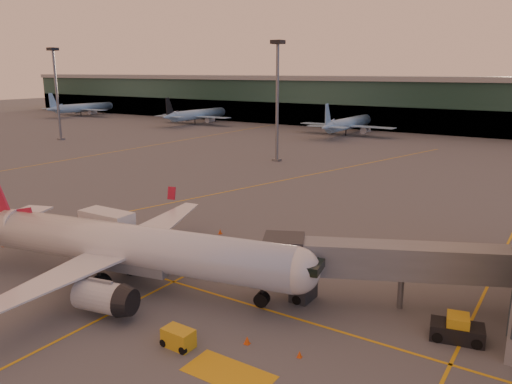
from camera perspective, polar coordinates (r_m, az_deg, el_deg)
The scene contains 15 objects.
ground at distance 48.67m, azimuth -17.88°, elevation -10.44°, with size 600.00×600.00×0.00m, color #4C4F54.
taxi_markings at distance 85.73m, azimuth 2.30°, elevation 0.63°, with size 100.12×173.00×0.01m.
terminal at distance 173.09m, azimuth 21.52°, elevation 9.24°, with size 400.00×20.00×17.60m.
mast_west_far at distance 153.97m, azimuth -21.87°, elevation 11.06°, with size 2.40×2.40×25.60m.
mast_west_near at distance 108.59m, azimuth 2.45°, elevation 11.30°, with size 2.40×2.40×25.60m.
distant_aircraft_row at distance 157.05m, azimuth 11.86°, elevation 6.32°, with size 290.00×34.00×13.00m.
main_airplane at distance 47.37m, azimuth -14.90°, elevation -6.09°, with size 37.42×34.00×11.37m.
jet_bridge at distance 43.41m, azimuth 18.21°, elevation -7.86°, with size 22.99×12.98×5.70m.
catering_truck at distance 56.35m, azimuth -16.57°, elevation -4.13°, with size 6.12×2.91×4.68m.
gpu_cart at distance 37.71m, azimuth -8.88°, elevation -16.18°, with size 2.41×1.43×1.37m.
pushback_tug at distance 40.85m, azimuth 22.00°, elevation -14.41°, with size 4.11×2.79×1.94m.
cone_nose at distance 36.47m, azimuth 5.00°, elevation -17.98°, with size 0.38×0.38×0.49m.
cone_tail at distance 63.46m, azimuth -26.87°, elevation -5.32°, with size 0.48×0.48×0.61m.
cone_wing_left at distance 61.05m, azimuth -4.11°, elevation -4.54°, with size 0.48×0.48×0.61m.
cone_fwd at distance 37.82m, azimuth -1.02°, elevation -16.58°, with size 0.47×0.47×0.60m.
Camera 1 is at (35.33, -27.32, 19.35)m, focal length 35.00 mm.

